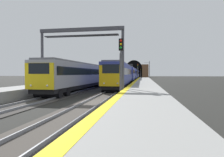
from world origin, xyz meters
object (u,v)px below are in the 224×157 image
(train_main_approaching, at_px, (131,74))
(railway_signal_far, at_px, (141,72))
(train_adjacent_platform, at_px, (96,75))
(railway_signal_mid, at_px, (138,71))
(overhead_signal_gantry, at_px, (81,45))
(catenary_mast_near, at_px, (149,70))
(railway_signal_near, at_px, (121,63))

(train_main_approaching, bearing_deg, railway_signal_far, 177.23)
(train_adjacent_platform, xyz_separation_m, railway_signal_mid, (28.17, -6.81, 1.17))
(overhead_signal_gantry, bearing_deg, train_adjacent_platform, 8.70)
(railway_signal_far, relative_size, overhead_signal_gantry, 0.59)
(railway_signal_mid, relative_size, catenary_mast_near, 0.75)
(train_main_approaching, xyz_separation_m, overhead_signal_gantry, (-41.46, 2.46, 3.06))
(railway_signal_near, distance_m, catenary_mast_near, 62.56)
(overhead_signal_gantry, relative_size, catenary_mast_near, 1.20)
(train_adjacent_platform, xyz_separation_m, overhead_signal_gantry, (-16.09, -2.46, 3.15))
(overhead_signal_gantry, bearing_deg, train_main_approaching, -3.40)
(train_adjacent_platform, relative_size, railway_signal_near, 7.14)
(train_adjacent_platform, distance_m, railway_signal_near, 19.29)
(railway_signal_far, bearing_deg, train_adjacent_platform, -5.07)
(train_main_approaching, xyz_separation_m, railway_signal_near, (-43.38, -1.89, 1.02))
(overhead_signal_gantry, distance_m, catenary_mast_near, 61.11)
(train_main_approaching, relative_size, railway_signal_mid, 13.83)
(train_adjacent_platform, height_order, overhead_signal_gantry, overhead_signal_gantry)
(train_main_approaching, relative_size, train_adjacent_platform, 1.98)
(catenary_mast_near, bearing_deg, train_adjacent_platform, 166.16)
(train_main_approaching, xyz_separation_m, railway_signal_far, (51.37, -1.89, 0.90))
(overhead_signal_gantry, bearing_deg, catenary_mast_near, -7.98)
(train_adjacent_platform, height_order, railway_signal_near, railway_signal_near)
(railway_signal_far, xyz_separation_m, catenary_mast_near, (-32.33, -4.13, 0.65))
(catenary_mast_near, bearing_deg, railway_signal_mid, 165.72)
(railway_signal_mid, relative_size, railway_signal_far, 1.07)
(railway_signal_mid, height_order, railway_signal_far, railway_signal_mid)
(train_adjacent_platform, relative_size, catenary_mast_near, 5.26)
(train_adjacent_platform, bearing_deg, railway_signal_far, 176.22)
(railway_signal_mid, distance_m, overhead_signal_gantry, 44.52)
(railway_signal_near, xyz_separation_m, catenary_mast_near, (62.42, -4.13, 0.52))
(railway_signal_mid, bearing_deg, overhead_signal_gantry, -5.61)
(catenary_mast_near, bearing_deg, overhead_signal_gantry, 172.02)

